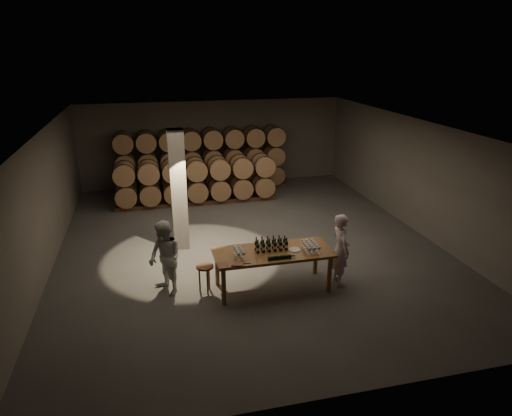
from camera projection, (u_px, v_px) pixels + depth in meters
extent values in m
plane|color=#4F4C4A|center=(248.00, 243.00, 12.58)|extent=(12.00, 12.00, 0.00)
plane|color=#605E59|center=(247.00, 127.00, 11.50)|extent=(12.00, 12.00, 0.00)
plane|color=#6A645B|center=(214.00, 143.00, 17.53)|extent=(10.00, 0.00, 10.00)
plane|color=#6A645B|center=(339.00, 308.00, 6.55)|extent=(10.00, 0.00, 10.00)
plane|color=#6A645B|center=(45.00, 203.00, 10.93)|extent=(0.00, 12.00, 12.00)
plane|color=#6A645B|center=(417.00, 176.00, 13.15)|extent=(0.00, 12.00, 12.00)
cube|color=gray|center=(178.00, 191.00, 11.82)|extent=(0.40, 0.40, 3.20)
cylinder|color=brown|center=(224.00, 286.00, 9.50)|extent=(0.10, 0.10, 0.84)
cylinder|color=brown|center=(330.00, 274.00, 10.02)|extent=(0.10, 0.10, 0.84)
cylinder|color=brown|center=(217.00, 268.00, 10.28)|extent=(0.10, 0.10, 0.84)
cylinder|color=brown|center=(316.00, 257.00, 10.81)|extent=(0.10, 0.10, 0.84)
cube|color=brown|center=(273.00, 253.00, 10.00)|extent=(2.60, 1.10, 0.06)
cube|color=brown|center=(204.00, 191.00, 16.92)|extent=(6.26, 0.10, 0.12)
cube|color=brown|center=(202.00, 186.00, 17.46)|extent=(6.26, 0.10, 0.12)
cylinder|color=#AC774E|center=(127.00, 183.00, 16.45)|extent=(0.70, 0.95, 0.70)
cylinder|color=black|center=(127.00, 185.00, 16.21)|extent=(0.73, 0.04, 0.73)
cylinder|color=black|center=(127.00, 181.00, 16.68)|extent=(0.73, 0.04, 0.73)
cylinder|color=#AC774E|center=(149.00, 181.00, 16.62)|extent=(0.70, 0.95, 0.70)
cylinder|color=black|center=(150.00, 183.00, 16.38)|extent=(0.73, 0.04, 0.73)
cylinder|color=black|center=(149.00, 179.00, 16.86)|extent=(0.73, 0.04, 0.73)
cylinder|color=#AC774E|center=(171.00, 180.00, 16.79)|extent=(0.70, 0.95, 0.70)
cylinder|color=black|center=(171.00, 182.00, 16.55)|extent=(0.73, 0.04, 0.73)
cylinder|color=black|center=(171.00, 178.00, 17.03)|extent=(0.73, 0.04, 0.73)
cylinder|color=#AC774E|center=(192.00, 179.00, 16.96)|extent=(0.70, 0.95, 0.70)
cylinder|color=black|center=(193.00, 180.00, 16.73)|extent=(0.73, 0.04, 0.73)
cylinder|color=black|center=(191.00, 177.00, 17.20)|extent=(0.73, 0.04, 0.73)
cylinder|color=#AC774E|center=(213.00, 177.00, 17.14)|extent=(0.70, 0.95, 0.70)
cylinder|color=black|center=(214.00, 179.00, 16.90)|extent=(0.73, 0.04, 0.73)
cylinder|color=black|center=(212.00, 175.00, 17.38)|extent=(0.73, 0.04, 0.73)
cylinder|color=#AC774E|center=(233.00, 176.00, 17.31)|extent=(0.70, 0.95, 0.70)
cylinder|color=black|center=(235.00, 178.00, 17.07)|extent=(0.73, 0.04, 0.73)
cylinder|color=black|center=(232.00, 174.00, 17.55)|extent=(0.73, 0.04, 0.73)
cylinder|color=#AC774E|center=(253.00, 175.00, 17.48)|extent=(0.70, 0.95, 0.70)
cylinder|color=black|center=(255.00, 176.00, 17.25)|extent=(0.73, 0.04, 0.73)
cylinder|color=black|center=(252.00, 173.00, 17.72)|extent=(0.73, 0.04, 0.73)
cylinder|color=#AC774E|center=(273.00, 173.00, 17.66)|extent=(0.70, 0.95, 0.70)
cylinder|color=black|center=(275.00, 175.00, 17.42)|extent=(0.73, 0.04, 0.73)
cylinder|color=black|center=(271.00, 172.00, 17.89)|extent=(0.73, 0.04, 0.73)
cylinder|color=#AC774E|center=(125.00, 163.00, 16.19)|extent=(0.70, 0.95, 0.70)
cylinder|color=black|center=(125.00, 165.00, 15.96)|extent=(0.73, 0.04, 0.73)
cylinder|color=black|center=(125.00, 161.00, 16.43)|extent=(0.73, 0.04, 0.73)
cylinder|color=#AC774E|center=(148.00, 162.00, 16.37)|extent=(0.70, 0.95, 0.70)
cylinder|color=black|center=(148.00, 163.00, 16.13)|extent=(0.73, 0.04, 0.73)
cylinder|color=black|center=(148.00, 160.00, 16.61)|extent=(0.73, 0.04, 0.73)
cylinder|color=#AC774E|center=(170.00, 160.00, 16.54)|extent=(0.70, 0.95, 0.70)
cylinder|color=black|center=(170.00, 162.00, 16.30)|extent=(0.73, 0.04, 0.73)
cylinder|color=black|center=(169.00, 159.00, 16.78)|extent=(0.73, 0.04, 0.73)
cylinder|color=#AC774E|center=(191.00, 159.00, 16.71)|extent=(0.70, 0.95, 0.70)
cylinder|color=black|center=(192.00, 161.00, 16.48)|extent=(0.73, 0.04, 0.73)
cylinder|color=black|center=(191.00, 157.00, 16.95)|extent=(0.73, 0.04, 0.73)
cylinder|color=#AC774E|center=(212.00, 158.00, 16.89)|extent=(0.70, 0.95, 0.70)
cylinder|color=black|center=(213.00, 160.00, 16.65)|extent=(0.73, 0.04, 0.73)
cylinder|color=black|center=(211.00, 156.00, 17.13)|extent=(0.73, 0.04, 0.73)
cylinder|color=#AC774E|center=(233.00, 157.00, 17.06)|extent=(0.70, 0.95, 0.70)
cylinder|color=black|center=(234.00, 158.00, 16.82)|extent=(0.73, 0.04, 0.73)
cylinder|color=black|center=(232.00, 155.00, 17.30)|extent=(0.73, 0.04, 0.73)
cylinder|color=#AC774E|center=(253.00, 156.00, 17.23)|extent=(0.70, 0.95, 0.70)
cylinder|color=black|center=(255.00, 157.00, 17.00)|extent=(0.73, 0.04, 0.73)
cylinder|color=black|center=(252.00, 154.00, 17.47)|extent=(0.73, 0.04, 0.73)
cylinder|color=#AC774E|center=(273.00, 155.00, 17.41)|extent=(0.70, 0.95, 0.70)
cylinder|color=black|center=(275.00, 156.00, 17.17)|extent=(0.73, 0.04, 0.73)
cylinder|color=black|center=(271.00, 153.00, 17.64)|extent=(0.73, 0.04, 0.73)
cylinder|color=#AC774E|center=(123.00, 142.00, 15.94)|extent=(0.70, 0.95, 0.70)
cylinder|color=black|center=(123.00, 144.00, 15.71)|extent=(0.73, 0.04, 0.73)
cylinder|color=black|center=(123.00, 141.00, 16.18)|extent=(0.73, 0.04, 0.73)
cylinder|color=#AC774E|center=(146.00, 141.00, 16.12)|extent=(0.70, 0.95, 0.70)
cylinder|color=black|center=(146.00, 143.00, 15.88)|extent=(0.73, 0.04, 0.73)
cylinder|color=black|center=(146.00, 140.00, 16.36)|extent=(0.73, 0.04, 0.73)
cylinder|color=#AC774E|center=(168.00, 140.00, 16.29)|extent=(0.70, 0.95, 0.70)
cylinder|color=black|center=(169.00, 142.00, 16.05)|extent=(0.73, 0.04, 0.73)
cylinder|color=black|center=(168.00, 139.00, 16.53)|extent=(0.73, 0.04, 0.73)
cylinder|color=#AC774E|center=(190.00, 139.00, 16.46)|extent=(0.70, 0.95, 0.70)
cylinder|color=black|center=(191.00, 140.00, 16.23)|extent=(0.73, 0.04, 0.73)
cylinder|color=black|center=(190.00, 138.00, 16.70)|extent=(0.73, 0.04, 0.73)
cylinder|color=#AC774E|center=(212.00, 138.00, 16.64)|extent=(0.70, 0.95, 0.70)
cylinder|color=black|center=(213.00, 139.00, 16.40)|extent=(0.73, 0.04, 0.73)
cylinder|color=black|center=(211.00, 137.00, 16.87)|extent=(0.73, 0.04, 0.73)
cylinder|color=#AC774E|center=(233.00, 137.00, 16.81)|extent=(0.70, 0.95, 0.70)
cylinder|color=black|center=(234.00, 138.00, 16.57)|extent=(0.73, 0.04, 0.73)
cylinder|color=black|center=(231.00, 136.00, 17.05)|extent=(0.73, 0.04, 0.73)
cylinder|color=#AC774E|center=(253.00, 136.00, 16.98)|extent=(0.70, 0.95, 0.70)
cylinder|color=black|center=(255.00, 138.00, 16.75)|extent=(0.73, 0.04, 0.73)
cylinder|color=black|center=(252.00, 135.00, 17.22)|extent=(0.73, 0.04, 0.73)
cylinder|color=#AC774E|center=(273.00, 135.00, 17.16)|extent=(0.70, 0.95, 0.70)
cylinder|color=black|center=(275.00, 137.00, 16.92)|extent=(0.73, 0.04, 0.73)
cylinder|color=black|center=(272.00, 134.00, 17.39)|extent=(0.73, 0.04, 0.73)
cube|color=brown|center=(198.00, 203.00, 15.55)|extent=(5.48, 0.10, 0.12)
cube|color=brown|center=(196.00, 198.00, 16.10)|extent=(5.48, 0.10, 0.12)
cylinder|color=#AC774E|center=(126.00, 194.00, 15.16)|extent=(0.70, 0.95, 0.70)
cylinder|color=black|center=(126.00, 197.00, 14.93)|extent=(0.73, 0.04, 0.73)
cylinder|color=black|center=(126.00, 192.00, 15.40)|extent=(0.73, 0.04, 0.73)
cylinder|color=#AC774E|center=(150.00, 193.00, 15.34)|extent=(0.70, 0.95, 0.70)
cylinder|color=black|center=(150.00, 195.00, 15.10)|extent=(0.73, 0.04, 0.73)
cylinder|color=black|center=(150.00, 190.00, 15.58)|extent=(0.73, 0.04, 0.73)
cylinder|color=#AC774E|center=(174.00, 191.00, 15.51)|extent=(0.70, 0.95, 0.70)
cylinder|color=black|center=(174.00, 193.00, 15.27)|extent=(0.73, 0.04, 0.73)
cylinder|color=black|center=(173.00, 189.00, 15.75)|extent=(0.73, 0.04, 0.73)
cylinder|color=#AC774E|center=(197.00, 189.00, 15.68)|extent=(0.70, 0.95, 0.70)
cylinder|color=black|center=(197.00, 192.00, 15.45)|extent=(0.73, 0.04, 0.73)
cylinder|color=black|center=(196.00, 187.00, 15.92)|extent=(0.73, 0.04, 0.73)
cylinder|color=#AC774E|center=(219.00, 188.00, 15.86)|extent=(0.70, 0.95, 0.70)
cylinder|color=black|center=(220.00, 190.00, 15.62)|extent=(0.73, 0.04, 0.73)
cylinder|color=black|center=(218.00, 186.00, 16.10)|extent=(0.73, 0.04, 0.73)
cylinder|color=#AC774E|center=(241.00, 186.00, 16.03)|extent=(0.70, 0.95, 0.70)
cylinder|color=black|center=(242.00, 188.00, 15.79)|extent=(0.73, 0.04, 0.73)
cylinder|color=black|center=(239.00, 184.00, 16.27)|extent=(0.73, 0.04, 0.73)
cylinder|color=#AC774E|center=(262.00, 185.00, 16.20)|extent=(0.70, 0.95, 0.70)
cylinder|color=black|center=(264.00, 187.00, 15.97)|extent=(0.73, 0.04, 0.73)
cylinder|color=black|center=(261.00, 183.00, 16.44)|extent=(0.73, 0.04, 0.73)
cylinder|color=#AC774E|center=(124.00, 173.00, 14.91)|extent=(0.70, 0.95, 0.70)
cylinder|color=black|center=(124.00, 175.00, 14.68)|extent=(0.73, 0.04, 0.73)
cylinder|color=black|center=(124.00, 171.00, 15.15)|extent=(0.73, 0.04, 0.73)
cylinder|color=#AC774E|center=(149.00, 171.00, 15.09)|extent=(0.70, 0.95, 0.70)
cylinder|color=black|center=(149.00, 174.00, 14.85)|extent=(0.73, 0.04, 0.73)
cylinder|color=black|center=(148.00, 169.00, 15.33)|extent=(0.73, 0.04, 0.73)
cylinder|color=#AC774E|center=(172.00, 170.00, 15.26)|extent=(0.70, 0.95, 0.70)
cylinder|color=black|center=(173.00, 172.00, 15.02)|extent=(0.73, 0.04, 0.73)
cylinder|color=black|center=(172.00, 168.00, 15.50)|extent=(0.73, 0.04, 0.73)
cylinder|color=#AC774E|center=(196.00, 169.00, 15.43)|extent=(0.70, 0.95, 0.70)
cylinder|color=black|center=(197.00, 171.00, 15.20)|extent=(0.73, 0.04, 0.73)
cylinder|color=black|center=(195.00, 167.00, 15.67)|extent=(0.73, 0.04, 0.73)
cylinder|color=#AC774E|center=(218.00, 167.00, 15.61)|extent=(0.70, 0.95, 0.70)
cylinder|color=black|center=(220.00, 169.00, 15.37)|extent=(0.73, 0.04, 0.73)
cylinder|color=black|center=(217.00, 165.00, 15.84)|extent=(0.73, 0.04, 0.73)
cylinder|color=#AC774E|center=(241.00, 166.00, 15.78)|extent=(0.70, 0.95, 0.70)
cylinder|color=black|center=(242.00, 168.00, 15.54)|extent=(0.73, 0.04, 0.73)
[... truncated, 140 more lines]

